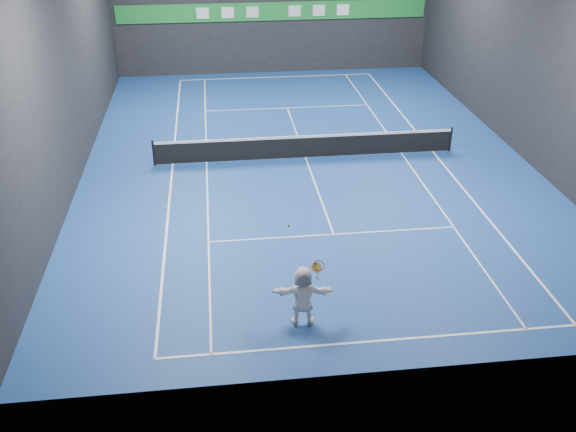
{
  "coord_description": "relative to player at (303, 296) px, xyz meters",
  "views": [
    {
      "loc": [
        -3.7,
        -24.39,
        10.63
      ],
      "look_at": [
        -1.68,
        -7.7,
        1.5
      ],
      "focal_mm": 40.0,
      "sensor_mm": 36.0,
      "label": 1
    }
  ],
  "objects": [
    {
      "name": "ground",
      "position": [
        1.68,
        10.9,
        -0.86
      ],
      "size": [
        26.0,
        26.0,
        0.0
      ],
      "primitive_type": "plane",
      "color": "navy",
      "rests_on": "ground"
    },
    {
      "name": "wall_front",
      "position": [
        1.68,
        -2.1,
        3.64
      ],
      "size": [
        18.0,
        0.1,
        9.0
      ],
      "primitive_type": "cube",
      "color": "black",
      "rests_on": "ground"
    },
    {
      "name": "wall_left",
      "position": [
        -7.32,
        10.9,
        3.64
      ],
      "size": [
        0.1,
        26.0,
        9.0
      ],
      "primitive_type": "cube",
      "color": "black",
      "rests_on": "ground"
    },
    {
      "name": "wall_right",
      "position": [
        10.68,
        10.9,
        3.64
      ],
      "size": [
        0.1,
        26.0,
        9.0
      ],
      "primitive_type": "cube",
      "color": "black",
      "rests_on": "ground"
    },
    {
      "name": "baseline_near",
      "position": [
        1.68,
        -0.99,
        -0.86
      ],
      "size": [
        10.98,
        0.08,
        0.01
      ],
      "primitive_type": "cube",
      "color": "white",
      "rests_on": "ground"
    },
    {
      "name": "baseline_far",
      "position": [
        1.68,
        22.79,
        -0.86
      ],
      "size": [
        10.98,
        0.08,
        0.01
      ],
      "primitive_type": "cube",
      "color": "white",
      "rests_on": "ground"
    },
    {
      "name": "sideline_doubles_left",
      "position": [
        -3.81,
        10.9,
        -0.86
      ],
      "size": [
        0.08,
        23.78,
        0.01
      ],
      "primitive_type": "cube",
      "color": "white",
      "rests_on": "ground"
    },
    {
      "name": "sideline_doubles_right",
      "position": [
        7.17,
        10.9,
        -0.86
      ],
      "size": [
        0.08,
        23.78,
        0.01
      ],
      "primitive_type": "cube",
      "color": "white",
      "rests_on": "ground"
    },
    {
      "name": "sideline_singles_left",
      "position": [
        -2.43,
        10.9,
        -0.86
      ],
      "size": [
        0.06,
        23.78,
        0.01
      ],
      "primitive_type": "cube",
      "color": "white",
      "rests_on": "ground"
    },
    {
      "name": "sideline_singles_right",
      "position": [
        5.79,
        10.9,
        -0.86
      ],
      "size": [
        0.06,
        23.78,
        0.01
      ],
      "primitive_type": "cube",
      "color": "white",
      "rests_on": "ground"
    },
    {
      "name": "service_line_near",
      "position": [
        1.68,
        4.5,
        -0.86
      ],
      "size": [
        8.23,
        0.06,
        0.01
      ],
      "primitive_type": "cube",
      "color": "white",
      "rests_on": "ground"
    },
    {
      "name": "service_line_far",
      "position": [
        1.68,
        17.3,
        -0.86
      ],
      "size": [
        8.23,
        0.06,
        0.01
      ],
      "primitive_type": "cube",
      "color": "white",
      "rests_on": "ground"
    },
    {
      "name": "center_service_line",
      "position": [
        1.68,
        10.9,
        -0.86
      ],
      "size": [
        0.06,
        12.8,
        0.01
      ],
      "primitive_type": "cube",
      "color": "white",
      "rests_on": "ground"
    },
    {
      "name": "player",
      "position": [
        0.0,
        0.0,
        0.0
      ],
      "size": [
        1.63,
        0.65,
        1.72
      ],
      "primitive_type": "imported",
      "rotation": [
        0.0,
        0.0,
        3.05
      ],
      "color": "white",
      "rests_on": "ground"
    },
    {
      "name": "tennis_ball",
      "position": [
        -0.36,
        0.12,
        2.06
      ],
      "size": [
        0.07,
        0.07,
        0.07
      ],
      "primitive_type": "sphere",
      "color": "yellow",
      "rests_on": "player"
    },
    {
      "name": "tennis_net",
      "position": [
        1.68,
        10.9,
        -0.32
      ],
      "size": [
        12.5,
        0.1,
        1.07
      ],
      "color": "black",
      "rests_on": "ground"
    },
    {
      "name": "sponsor_banner",
      "position": [
        1.68,
        23.83,
        2.64
      ],
      "size": [
        17.64,
        0.11,
        1.0
      ],
      "color": "#1E8C31",
      "rests_on": "wall_back"
    },
    {
      "name": "tennis_racket",
      "position": [
        0.4,
        0.05,
        0.82
      ],
      "size": [
        0.45,
        0.38,
        0.6
      ],
      "color": "#AF1214",
      "rests_on": "player"
    }
  ]
}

